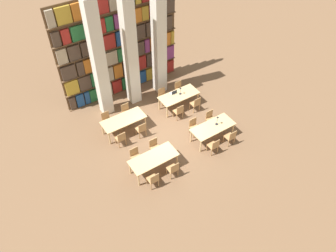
{
  "coord_description": "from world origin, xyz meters",
  "views": [
    {
      "loc": [
        -5.89,
        -9.1,
        11.41
      ],
      "look_at": [
        0.0,
        -0.14,
        0.7
      ],
      "focal_mm": 35.0,
      "sensor_mm": 36.0,
      "label": 1
    }
  ],
  "objects_px": {
    "chair_2": "(173,169)",
    "desk_lamp_0": "(217,119)",
    "chair_14": "(196,104)",
    "chair_3": "(155,147)",
    "chair_4": "(214,146)",
    "chair_12": "(179,111)",
    "reading_table_0": "(154,159)",
    "reading_table_1": "(213,128)",
    "chair_0": "(153,179)",
    "chair_10": "(141,129)",
    "chair_1": "(136,156)",
    "reading_table_3": "(179,96)",
    "chair_5": "(194,126)",
    "chair_7": "(210,118)",
    "pillar_center": "(130,51)",
    "chair_15": "(179,88)",
    "chair_8": "(121,138)",
    "chair_13": "(163,95)",
    "chair_11": "(126,111)",
    "reading_table_2": "(123,121)",
    "pillar_left": "(99,62)",
    "chair_9": "(107,120)",
    "laptop": "(173,93)",
    "chair_6": "(231,137)",
    "desk_lamp_1": "(180,90)"
  },
  "relations": [
    {
      "from": "chair_2",
      "to": "desk_lamp_0",
      "type": "distance_m",
      "value": 3.17
    },
    {
      "from": "chair_14",
      "to": "chair_3",
      "type": "bearing_deg",
      "value": -157.73
    },
    {
      "from": "chair_4",
      "to": "chair_12",
      "type": "height_order",
      "value": "same"
    },
    {
      "from": "reading_table_0",
      "to": "reading_table_1",
      "type": "xyz_separation_m",
      "value": [
        3.26,
        0.08,
        0.0
      ]
    },
    {
      "from": "chair_0",
      "to": "chair_12",
      "type": "height_order",
      "value": "same"
    },
    {
      "from": "chair_10",
      "to": "chair_12",
      "type": "xyz_separation_m",
      "value": [
        2.17,
        0.05,
        0.0
      ]
    },
    {
      "from": "chair_1",
      "to": "reading_table_3",
      "type": "xyz_separation_m",
      "value": [
        3.71,
        2.08,
        0.23
      ]
    },
    {
      "from": "reading_table_0",
      "to": "chair_14",
      "type": "height_order",
      "value": "chair_14"
    },
    {
      "from": "desk_lamp_0",
      "to": "chair_5",
      "type": "bearing_deg",
      "value": 136.72
    },
    {
      "from": "chair_3",
      "to": "chair_4",
      "type": "relative_size",
      "value": 1.0
    },
    {
      "from": "chair_1",
      "to": "chair_7",
      "type": "height_order",
      "value": "same"
    },
    {
      "from": "pillar_center",
      "to": "chair_15",
      "type": "relative_size",
      "value": 6.93
    },
    {
      "from": "chair_1",
      "to": "chair_10",
      "type": "distance_m",
      "value": 1.66
    },
    {
      "from": "chair_2",
      "to": "chair_8",
      "type": "xyz_separation_m",
      "value": [
        -1.02,
        2.77,
        0.0
      ]
    },
    {
      "from": "reading_table_0",
      "to": "chair_10",
      "type": "distance_m",
      "value": 2.12
    },
    {
      "from": "pillar_center",
      "to": "chair_2",
      "type": "xyz_separation_m",
      "value": [
        -1.09,
        -5.32,
        -2.53
      ]
    },
    {
      "from": "reading_table_0",
      "to": "reading_table_1",
      "type": "relative_size",
      "value": 1.0
    },
    {
      "from": "chair_2",
      "to": "reading_table_3",
      "type": "distance_m",
      "value": 4.49
    },
    {
      "from": "chair_3",
      "to": "chair_13",
      "type": "height_order",
      "value": "same"
    },
    {
      "from": "desk_lamp_0",
      "to": "chair_8",
      "type": "bearing_deg",
      "value": 154.33
    },
    {
      "from": "chair_11",
      "to": "reading_table_3",
      "type": "relative_size",
      "value": 0.42
    },
    {
      "from": "desk_lamp_0",
      "to": "chair_12",
      "type": "xyz_separation_m",
      "value": [
        -0.76,
        1.98,
        -0.65
      ]
    },
    {
      "from": "reading_table_0",
      "to": "chair_4",
      "type": "bearing_deg",
      "value": -13.49
    },
    {
      "from": "chair_2",
      "to": "chair_3",
      "type": "relative_size",
      "value": 1.0
    },
    {
      "from": "chair_7",
      "to": "chair_1",
      "type": "bearing_deg",
      "value": 1.06
    },
    {
      "from": "chair_0",
      "to": "chair_1",
      "type": "distance_m",
      "value": 1.47
    },
    {
      "from": "desk_lamp_0",
      "to": "chair_1",
      "type": "bearing_deg",
      "value": 170.94
    },
    {
      "from": "chair_1",
      "to": "chair_10",
      "type": "height_order",
      "value": "same"
    },
    {
      "from": "chair_15",
      "to": "chair_12",
      "type": "bearing_deg",
      "value": 54.43
    },
    {
      "from": "chair_7",
      "to": "desk_lamp_0",
      "type": "bearing_deg",
      "value": 71.45
    },
    {
      "from": "chair_0",
      "to": "reading_table_2",
      "type": "distance_m",
      "value": 3.54
    },
    {
      "from": "chair_5",
      "to": "chair_10",
      "type": "xyz_separation_m",
      "value": [
        -2.18,
        1.22,
        0.0
      ]
    },
    {
      "from": "chair_4",
      "to": "desk_lamp_0",
      "type": "relative_size",
      "value": 1.75
    },
    {
      "from": "pillar_left",
      "to": "pillar_center",
      "type": "distance_m",
      "value": 1.62
    },
    {
      "from": "chair_9",
      "to": "chair_15",
      "type": "height_order",
      "value": "same"
    },
    {
      "from": "laptop",
      "to": "desk_lamp_0",
      "type": "bearing_deg",
      "value": 97.84
    },
    {
      "from": "chair_6",
      "to": "chair_7",
      "type": "bearing_deg",
      "value": 90.0
    },
    {
      "from": "reading_table_0",
      "to": "chair_4",
      "type": "height_order",
      "value": "chair_4"
    },
    {
      "from": "reading_table_0",
      "to": "chair_12",
      "type": "bearing_deg",
      "value": 37.26
    },
    {
      "from": "chair_9",
      "to": "reading_table_3",
      "type": "distance_m",
      "value": 3.82
    },
    {
      "from": "pillar_left",
      "to": "chair_14",
      "type": "xyz_separation_m",
      "value": [
        3.82,
        -2.5,
        -2.53
      ]
    },
    {
      "from": "pillar_center",
      "to": "desk_lamp_0",
      "type": "distance_m",
      "value": 5.22
    },
    {
      "from": "chair_4",
      "to": "chair_6",
      "type": "height_order",
      "value": "same"
    },
    {
      "from": "chair_2",
      "to": "chair_13",
      "type": "distance_m",
      "value": 4.83
    },
    {
      "from": "reading_table_0",
      "to": "chair_6",
      "type": "bearing_deg",
      "value": -9.99
    },
    {
      "from": "chair_2",
      "to": "chair_14",
      "type": "relative_size",
      "value": 1.0
    },
    {
      "from": "pillar_center",
      "to": "chair_9",
      "type": "xyz_separation_m",
      "value": [
        -2.11,
        -1.08,
        -2.53
      ]
    },
    {
      "from": "pillar_center",
      "to": "chair_12",
      "type": "relative_size",
      "value": 6.93
    },
    {
      "from": "chair_0",
      "to": "desk_lamp_1",
      "type": "bearing_deg",
      "value": 43.11
    },
    {
      "from": "chair_7",
      "to": "chair_10",
      "type": "bearing_deg",
      "value": -21.0
    }
  ]
}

